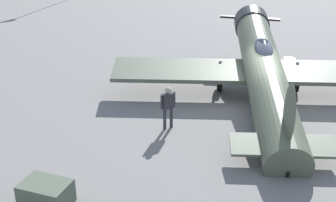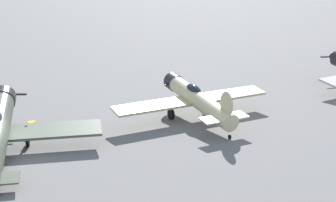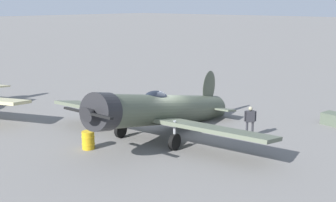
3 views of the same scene
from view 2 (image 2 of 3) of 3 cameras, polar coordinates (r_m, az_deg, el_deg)
airplane_mid_apron at (r=36.66m, az=3.17°, el=0.27°), size 9.87×11.95×3.21m
fuel_drum at (r=35.41m, az=-15.12°, el=-2.94°), size 0.63×0.63×0.87m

